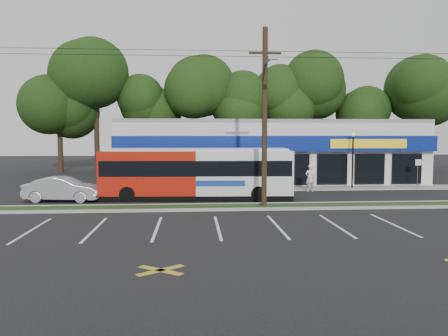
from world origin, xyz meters
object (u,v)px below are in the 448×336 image
Objects in this scene: metrobus at (197,172)px; pedestrian_a at (310,178)px; utility_pole at (262,111)px; car_silver at (63,189)px; pedestrian_b at (235,181)px; lamp_post at (353,154)px; car_dark at (263,181)px; sign_post at (418,168)px.

pedestrian_a is at bearing 22.62° from metrobus.
utility_pole is 10.82× the size of car_silver.
pedestrian_a is 1.30× the size of pedestrian_b.
utility_pole reaches higher than pedestrian_a.
pedestrian_a is at bearing -159.69° from lamp_post.
lamp_post is 7.13m from car_dark.
utility_pole is 9.12m from pedestrian_a.
metrobus is 8.06× the size of pedestrian_b.
utility_pole is at bearing 111.28° from pedestrian_b.
utility_pole is 6.27m from metrobus.
car_dark is (4.91, 3.88, -1.00)m from metrobus.
utility_pole is at bearing -42.24° from metrobus.
sign_post reaches higher than car_silver.
utility_pole is at bearing -149.85° from sign_post.
lamp_post is 9.23m from pedestrian_b.
lamp_post is 20.63m from car_silver.
pedestrian_b is (-14.00, -0.51, -0.80)m from sign_post.
sign_post is 25.40m from car_silver.
lamp_post is 1.01× the size of car_dark.
car_silver is 3.07× the size of pedestrian_b.
sign_post reaches higher than pedestrian_b.
car_silver is (-20.00, -4.66, -1.91)m from lamp_post.
pedestrian_b reaches higher than car_dark.
metrobus is 8.71m from pedestrian_a.
sign_post reaches higher than car_dark.
lamp_post is at bearing 177.42° from sign_post.
pedestrian_b is (-2.16, -0.31, 0.04)m from car_dark.
pedestrian_a is at bearing -171.70° from pedestrian_b.
metrobus is 6.19× the size of pedestrian_a.
utility_pole is 11.67m from lamp_post.
pedestrian_b is at bearing 96.64° from utility_pole.
car_silver is at bearing -174.85° from metrobus.
utility_pole is 22.47× the size of sign_post.
pedestrian_a is (3.24, -0.91, 0.26)m from car_dark.
lamp_post reaches higher than car_silver.
sign_post is 1.48× the size of pedestrian_b.
pedestrian_a reaches higher than car_dark.
sign_post is at bearing 177.13° from pedestrian_a.
car_silver is at bearing 164.82° from utility_pole.
car_silver is at bearing -169.93° from sign_post.
utility_pole is at bearing -136.05° from lamp_post.
car_dark is at bearing -176.48° from lamp_post.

